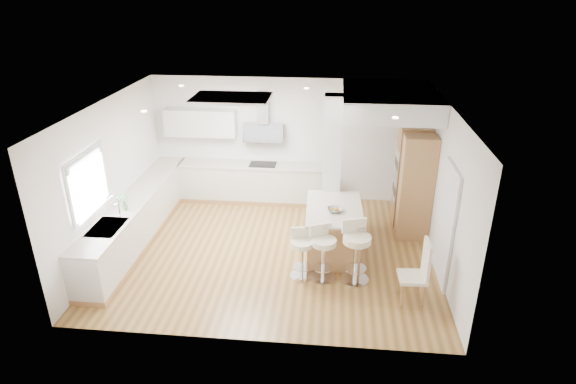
# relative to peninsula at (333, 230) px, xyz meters

# --- Properties ---
(ground) EXTENTS (6.00, 6.00, 0.00)m
(ground) POSITION_rel_peninsula_xyz_m (-1.13, -0.07, -0.47)
(ground) COLOR #9F723B
(ground) RESTS_ON ground
(ceiling) EXTENTS (6.00, 5.00, 0.02)m
(ceiling) POSITION_rel_peninsula_xyz_m (-1.13, -0.07, -0.47)
(ceiling) COLOR white
(ceiling) RESTS_ON ground
(wall_back) EXTENTS (6.00, 0.04, 2.80)m
(wall_back) POSITION_rel_peninsula_xyz_m (-1.13, 2.43, 0.93)
(wall_back) COLOR silver
(wall_back) RESTS_ON ground
(wall_left) EXTENTS (0.04, 5.00, 2.80)m
(wall_left) POSITION_rel_peninsula_xyz_m (-4.13, -0.07, 0.93)
(wall_left) COLOR silver
(wall_left) RESTS_ON ground
(wall_right) EXTENTS (0.04, 5.00, 2.80)m
(wall_right) POSITION_rel_peninsula_xyz_m (1.87, -0.07, 0.93)
(wall_right) COLOR silver
(wall_right) RESTS_ON ground
(skylight) EXTENTS (4.10, 2.10, 0.06)m
(skylight) POSITION_rel_peninsula_xyz_m (-1.92, 0.53, 2.30)
(skylight) COLOR silver
(skylight) RESTS_ON ground
(window_left) EXTENTS (0.06, 1.28, 1.07)m
(window_left) POSITION_rel_peninsula_xyz_m (-4.08, -0.97, 1.22)
(window_left) COLOR white
(window_left) RESTS_ON ground
(doorway_right) EXTENTS (0.05, 1.00, 2.10)m
(doorway_right) POSITION_rel_peninsula_xyz_m (1.85, -0.67, 0.53)
(doorway_right) COLOR #423934
(doorway_right) RESTS_ON ground
(counter_left) EXTENTS (0.63, 4.50, 1.35)m
(counter_left) POSITION_rel_peninsula_xyz_m (-3.83, 0.16, -0.01)
(counter_left) COLOR #B07F4B
(counter_left) RESTS_ON ground
(counter_back) EXTENTS (3.62, 0.63, 2.50)m
(counter_back) POSITION_rel_peninsula_xyz_m (-2.04, 2.16, 0.23)
(counter_back) COLOR #B07F4B
(counter_back) RESTS_ON ground
(pillar) EXTENTS (0.35, 0.35, 2.80)m
(pillar) POSITION_rel_peninsula_xyz_m (-0.08, 0.88, 0.93)
(pillar) COLOR silver
(pillar) RESTS_ON ground
(soffit) EXTENTS (1.78, 2.20, 0.40)m
(soffit) POSITION_rel_peninsula_xyz_m (0.97, 1.33, 2.13)
(soffit) COLOR white
(soffit) RESTS_ON ground
(oven_column) EXTENTS (0.63, 1.21, 2.10)m
(oven_column) POSITION_rel_peninsula_xyz_m (1.55, 1.16, 0.58)
(oven_column) COLOR #B07F4B
(oven_column) RESTS_ON ground
(peninsula) EXTENTS (1.05, 1.55, 1.00)m
(peninsula) POSITION_rel_peninsula_xyz_m (0.00, 0.00, 0.00)
(peninsula) COLOR #B07F4B
(peninsula) RESTS_ON ground
(bar_stool_a) EXTENTS (0.47, 0.47, 0.89)m
(bar_stool_a) POSITION_rel_peninsula_xyz_m (-0.53, -0.87, 0.03)
(bar_stool_a) COLOR silver
(bar_stool_a) RESTS_ON ground
(bar_stool_b) EXTENTS (0.58, 0.58, 0.98)m
(bar_stool_b) POSITION_rel_peninsula_xyz_m (-0.16, -0.88, 0.08)
(bar_stool_b) COLOR silver
(bar_stool_b) RESTS_ON ground
(bar_stool_c) EXTENTS (0.62, 0.62, 1.10)m
(bar_stool_c) POSITION_rel_peninsula_xyz_m (0.38, -0.89, 0.15)
(bar_stool_c) COLOR silver
(bar_stool_c) RESTS_ON ground
(dining_chair) EXTENTS (0.45, 0.45, 1.09)m
(dining_chair) POSITION_rel_peninsula_xyz_m (1.35, -1.38, 0.11)
(dining_chair) COLOR beige
(dining_chair) RESTS_ON ground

